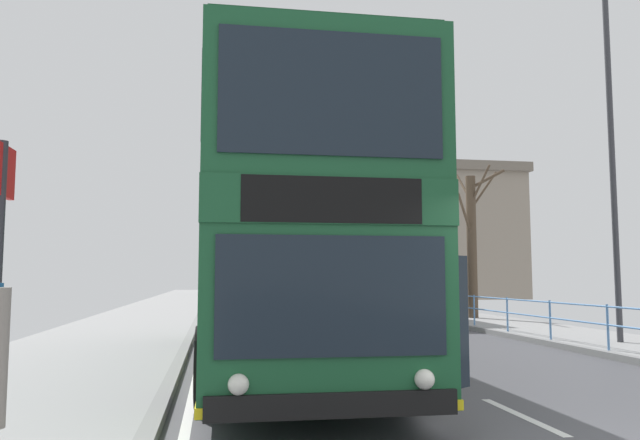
{
  "coord_description": "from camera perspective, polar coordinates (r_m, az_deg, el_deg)",
  "views": [
    {
      "loc": [
        -3.65,
        -4.41,
        1.66
      ],
      "look_at": [
        -1.98,
        5.41,
        2.59
      ],
      "focal_mm": 34.32,
      "sensor_mm": 36.0,
      "label": 1
    }
  ],
  "objects": [
    {
      "name": "background_building_00",
      "position": [
        54.41,
        9.89,
        -1.56
      ],
      "size": [
        10.44,
        18.48,
        10.29
      ],
      "color": "gray",
      "rests_on": "ground"
    },
    {
      "name": "bare_tree_far_01",
      "position": [
        34.62,
        7.54,
        -3.03
      ],
      "size": [
        2.0,
        2.81,
        6.14
      ],
      "color": "#4C3D2D",
      "rests_on": "ground"
    },
    {
      "name": "bare_tree_far_00",
      "position": [
        23.85,
        14.0,
        -1.89
      ],
      "size": [
        2.17,
        2.32,
        5.68
      ],
      "color": "#4C3D2D",
      "rests_on": "ground"
    },
    {
      "name": "pedestrian_railing_far_kerb",
      "position": [
        17.15,
        18.75,
        -7.97
      ],
      "size": [
        0.05,
        24.72,
        0.95
      ],
      "color": "#598CC6",
      "rests_on": "ground"
    },
    {
      "name": "background_bus_far_lane",
      "position": [
        25.56,
        5.49,
        -5.42
      ],
      "size": [
        2.66,
        10.28,
        2.93
      ],
      "color": "white",
      "rests_on": "ground"
    },
    {
      "name": "street_lamp_far_side",
      "position": [
        16.58,
        25.47,
        8.06
      ],
      "size": [
        0.28,
        0.6,
        9.17
      ],
      "color": "#38383D",
      "rests_on": "ground"
    },
    {
      "name": "double_decker_bus_main",
      "position": [
        11.04,
        -3.54,
        -1.99
      ],
      "size": [
        3.28,
        10.44,
        4.4
      ],
      "color": "#19512D",
      "rests_on": "ground"
    }
  ]
}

